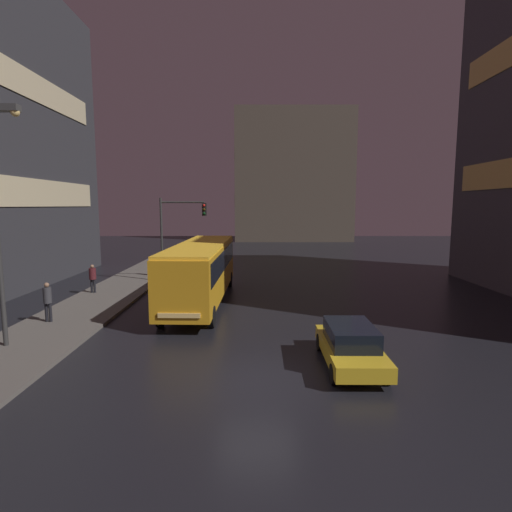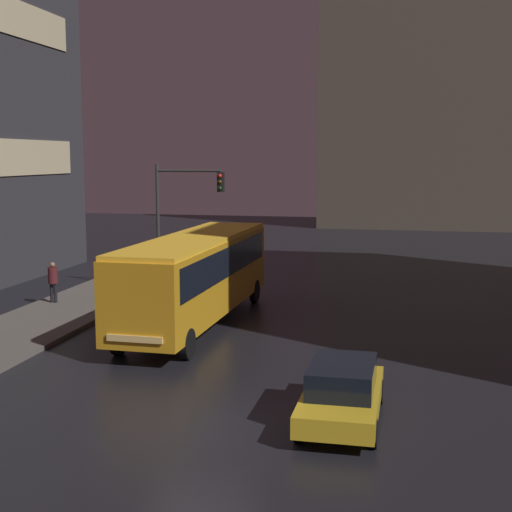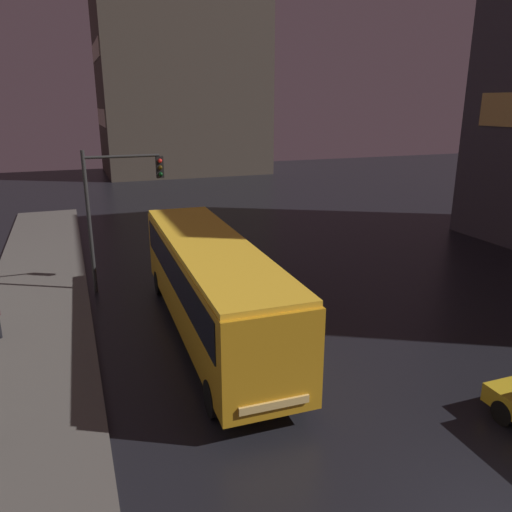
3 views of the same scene
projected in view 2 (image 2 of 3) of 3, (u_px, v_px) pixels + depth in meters
The scene contains 7 objects.
ground_plane at pixel (200, 428), 16.86m from camera, with size 120.00×120.00×0.00m, color black.
sidewalk_left at pixel (54, 316), 28.38m from camera, with size 4.00×48.00×0.15m.
building_far_backdrop at pixel (421, 118), 66.36m from camera, with size 18.07×12.00×19.97m.
bus_near at pixel (196, 270), 26.98m from camera, with size 2.88×12.10×3.40m.
car_taxi at pixel (342, 391), 17.19m from camera, with size 1.87×4.31×1.46m.
pedestrian_near at pixel (53, 278), 30.51m from camera, with size 0.58×0.58×1.75m.
traffic_light_main at pixel (181, 207), 32.79m from camera, with size 3.27×0.35×6.03m.
Camera 2 is at (4.62, -15.51, 6.36)m, focal length 50.00 mm.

